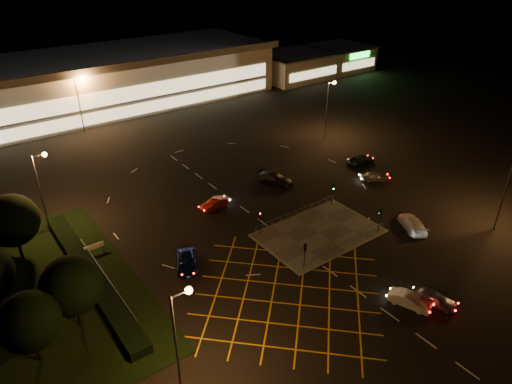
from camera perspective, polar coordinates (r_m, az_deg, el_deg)
ground at (r=55.88m, az=4.97°, el=-4.94°), size 180.00×180.00×0.00m
pedestrian_island at (r=55.80m, az=7.88°, el=-5.11°), size 14.00×9.00×0.12m
grass_verge at (r=51.01m, az=-25.25°, el=-11.82°), size 18.00×30.00×0.08m
hedge at (r=51.30m, az=-19.97°, el=-9.67°), size 2.00×26.00×1.00m
supermarket at (r=104.51m, az=-18.25°, el=13.25°), size 72.00×26.50×10.50m
retail_unit_a at (r=120.63m, az=4.90°, el=15.46°), size 18.80×14.80×6.35m
retail_unit_b at (r=131.44m, az=10.43°, el=16.23°), size 14.80×14.80×6.35m
streetlight_sw at (r=34.55m, az=-9.48°, el=-16.66°), size 1.78×0.56×10.03m
streetlight_se at (r=60.71m, az=29.16°, el=1.25°), size 1.78×0.56×10.03m
streetlight_nw at (r=58.34m, az=-25.19°, el=1.18°), size 1.78×0.56×10.03m
streetlight_ne at (r=81.61m, az=9.10°, el=11.09°), size 1.78×0.56×10.03m
streetlight_far_left at (r=88.65m, az=-21.08°, el=10.98°), size 1.78×0.56×10.03m
streetlight_far_right at (r=107.37m, az=-0.14°, el=15.72°), size 1.78×0.56×10.03m
signal_sw at (r=48.69m, az=6.12°, el=-7.34°), size 0.28×0.30×3.15m
signal_se at (r=56.29m, az=15.28°, el=-2.84°), size 0.28×0.30×3.15m
signal_nw at (r=53.74m, az=0.45°, el=-3.32°), size 0.28×0.30×3.15m
signal_ne at (r=60.72m, az=9.56°, el=0.30°), size 0.28×0.30×3.15m
tree_a at (r=41.99m, az=-26.53°, el=-14.31°), size 5.04×5.04×6.86m
tree_c at (r=55.07m, az=-28.26°, el=-3.16°), size 5.76×5.76×7.84m
tree_e at (r=43.66m, az=-22.10°, el=-10.80°), size 5.40×5.40×7.35m
car_near_silver at (r=48.41m, az=21.37°, el=-12.29°), size 3.03×4.49×1.42m
car_queue_white at (r=47.49m, az=18.65°, el=-12.69°), size 2.70×4.28×1.33m
car_left_blue at (r=50.25m, az=-8.63°, el=-8.64°), size 4.10×5.29×1.33m
car_far_dkgrey at (r=66.12m, az=2.39°, el=1.66°), size 4.24×5.83×1.57m
car_right_silver at (r=69.26m, az=14.59°, el=1.89°), size 3.98×3.43×1.29m
car_circ_red at (r=60.37m, az=-5.22°, el=-1.45°), size 3.97×1.70×1.27m
car_east_grey at (r=74.08m, az=12.96°, el=3.93°), size 4.90×2.52×1.32m
car_approach_white at (r=58.97m, az=18.98°, el=-3.75°), size 4.37×5.53×1.50m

